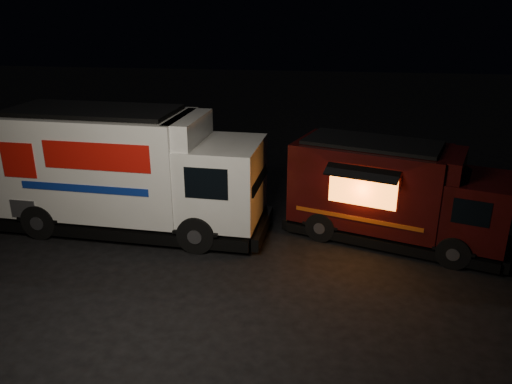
{
  "coord_description": "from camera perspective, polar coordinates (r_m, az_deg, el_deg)",
  "views": [
    {
      "loc": [
        2.27,
        -10.99,
        6.17
      ],
      "look_at": [
        0.45,
        2.0,
        1.24
      ],
      "focal_mm": 35.0,
      "sensor_mm": 36.0,
      "label": 1
    }
  ],
  "objects": [
    {
      "name": "ground",
      "position": [
        12.81,
        -3.29,
        -8.25
      ],
      "size": [
        80.0,
        80.0,
        0.0
      ],
      "primitive_type": "plane",
      "color": "black",
      "rests_on": "ground"
    },
    {
      "name": "red_truck",
      "position": [
        14.07,
        15.81,
        -0.14
      ],
      "size": [
        6.31,
        3.93,
        2.76
      ],
      "primitive_type": null,
      "rotation": [
        0.0,
        0.0,
        -0.32
      ],
      "color": "#34090A",
      "rests_on": "ground"
    },
    {
      "name": "white_truck",
      "position": [
        14.61,
        -13.92,
        2.36
      ],
      "size": [
        7.86,
        3.03,
        3.51
      ],
      "primitive_type": null,
      "rotation": [
        0.0,
        0.0,
        -0.05
      ],
      "color": "white",
      "rests_on": "ground"
    }
  ]
}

